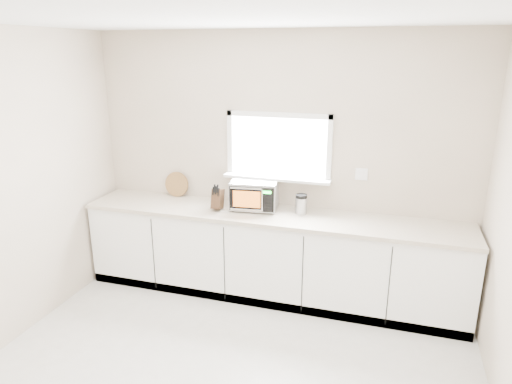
% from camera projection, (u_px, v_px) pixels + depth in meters
% --- Properties ---
extents(back_wall, '(4.00, 0.17, 2.70)m').
position_uv_depth(back_wall, '(279.00, 164.00, 4.75)').
color(back_wall, beige).
rests_on(back_wall, ground).
extents(cabinets, '(3.92, 0.60, 0.88)m').
position_uv_depth(cabinets, '(270.00, 256.00, 4.75)').
color(cabinets, white).
rests_on(cabinets, ground).
extents(countertop, '(3.92, 0.64, 0.04)m').
position_uv_depth(countertop, '(271.00, 215.00, 4.61)').
color(countertop, beige).
rests_on(countertop, cabinets).
extents(microwave, '(0.51, 0.42, 0.30)m').
position_uv_depth(microwave, '(255.00, 194.00, 4.71)').
color(microwave, black).
rests_on(microwave, countertop).
extents(knife_block, '(0.10, 0.20, 0.28)m').
position_uv_depth(knife_block, '(218.00, 198.00, 4.68)').
color(knife_block, '#422A17').
rests_on(knife_block, countertop).
extents(cutting_board, '(0.28, 0.07, 0.28)m').
position_uv_depth(cutting_board, '(177.00, 184.00, 5.11)').
color(cutting_board, olive).
rests_on(cutting_board, countertop).
extents(coffee_grinder, '(0.15, 0.15, 0.20)m').
position_uv_depth(coffee_grinder, '(301.00, 204.00, 4.57)').
color(coffee_grinder, '#B3B6BB').
rests_on(coffee_grinder, countertop).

